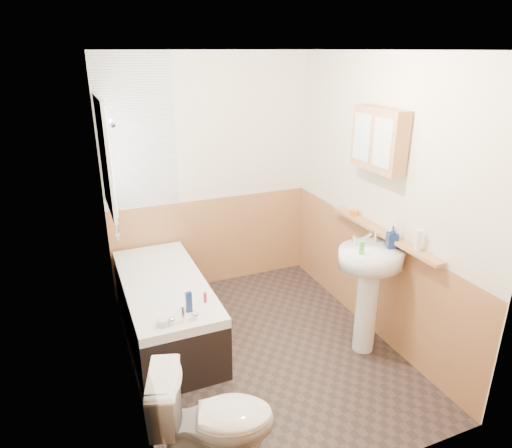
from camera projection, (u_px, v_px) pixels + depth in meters
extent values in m
plane|color=#2B211E|center=(262.00, 350.00, 4.06)|extent=(2.80, 2.80, 0.00)
plane|color=white|center=(264.00, 50.00, 3.17)|extent=(2.80, 2.80, 0.00)
cube|color=#F1E5C7|center=(210.00, 176.00, 4.83)|extent=(2.20, 0.02, 2.50)
cube|color=#F1E5C7|center=(370.00, 304.00, 2.40)|extent=(2.20, 0.02, 2.50)
cube|color=#F1E5C7|center=(119.00, 240.00, 3.21)|extent=(0.02, 2.80, 2.50)
cube|color=#F1E5C7|center=(379.00, 202.00, 4.01)|extent=(0.02, 2.80, 2.50)
cube|color=#BB7F4D|center=(369.00, 278.00, 4.28)|extent=(0.01, 2.80, 1.00)
cube|color=#BB7F4D|center=(356.00, 413.00, 2.69)|extent=(2.20, 0.01, 1.00)
cube|color=#BB7F4D|center=(213.00, 242.00, 5.08)|extent=(2.20, 0.01, 1.00)
cube|color=white|center=(122.00, 239.00, 3.22)|extent=(0.01, 2.80, 2.50)
cube|color=white|center=(137.00, 133.00, 4.37)|extent=(0.75, 0.01, 1.50)
cube|color=white|center=(106.00, 156.00, 3.91)|extent=(0.03, 0.79, 0.99)
cube|color=white|center=(107.00, 156.00, 3.91)|extent=(0.01, 0.70, 0.90)
cube|color=white|center=(107.00, 156.00, 3.91)|extent=(0.01, 0.04, 0.90)
cube|color=black|center=(166.00, 312.00, 4.18)|extent=(0.70, 1.63, 0.50)
cube|color=white|center=(164.00, 285.00, 4.08)|extent=(0.70, 1.63, 0.08)
cube|color=white|center=(164.00, 286.00, 4.08)|extent=(0.56, 1.49, 0.04)
cylinder|color=silver|center=(183.00, 314.00, 3.42)|extent=(0.04, 0.04, 0.14)
sphere|color=silver|center=(171.00, 320.00, 3.40)|extent=(0.06, 0.06, 0.06)
sphere|color=silver|center=(195.00, 315.00, 3.46)|extent=(0.06, 0.06, 0.06)
cylinder|color=silver|center=(111.00, 173.00, 3.81)|extent=(0.02, 0.02, 1.22)
cylinder|color=silver|center=(118.00, 235.00, 4.01)|extent=(0.04, 0.04, 0.02)
cylinder|color=silver|center=(103.00, 104.00, 3.61)|extent=(0.04, 0.04, 0.02)
cylinder|color=silver|center=(112.00, 123.00, 3.68)|extent=(0.07, 0.08, 0.09)
imported|color=white|center=(214.00, 422.00, 2.80)|extent=(0.85, 0.63, 0.74)
cylinder|color=white|center=(366.00, 310.00, 3.95)|extent=(0.19, 0.19, 0.79)
ellipsoid|color=white|center=(371.00, 257.00, 3.77)|extent=(0.57, 0.46, 0.15)
cylinder|color=silver|center=(354.00, 241.00, 3.78)|extent=(0.03, 0.03, 0.08)
cylinder|color=silver|center=(376.00, 237.00, 3.86)|extent=(0.03, 0.03, 0.08)
cylinder|color=silver|center=(367.00, 236.00, 3.79)|extent=(0.02, 0.11, 0.09)
cube|color=#BB7F4D|center=(381.00, 232.00, 3.92)|extent=(0.10, 1.40, 0.03)
cube|color=#BB7F4D|center=(379.00, 140.00, 3.74)|extent=(0.14, 0.57, 0.52)
cube|color=silver|center=(382.00, 143.00, 3.60)|extent=(0.01, 0.22, 0.39)
cube|color=silver|center=(362.00, 137.00, 3.83)|extent=(0.01, 0.22, 0.39)
cylinder|color=silver|center=(418.00, 240.00, 3.51)|extent=(0.07, 0.07, 0.17)
cone|color=silver|center=(398.00, 225.00, 3.71)|extent=(0.06, 0.06, 0.24)
cylinder|color=orange|center=(354.00, 212.00, 4.28)|extent=(0.10, 0.10, 0.05)
imported|color=navy|center=(392.00, 243.00, 3.75)|extent=(0.14, 0.20, 0.09)
cylinder|color=#59C647|center=(362.00, 248.00, 3.62)|extent=(0.05, 0.05, 0.11)
cube|color=navy|center=(189.00, 302.00, 3.55)|extent=(0.05, 0.04, 0.17)
cylinder|color=silver|center=(163.00, 322.00, 3.39)|extent=(0.09, 0.09, 0.06)
cylinder|color=maroon|center=(205.00, 298.00, 3.70)|extent=(0.03, 0.03, 0.08)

